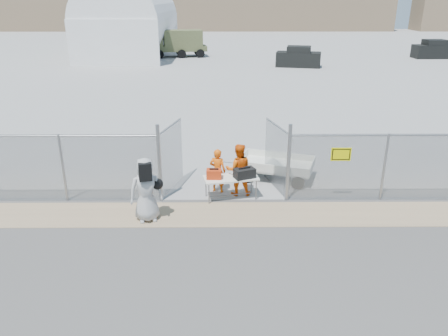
{
  "coord_description": "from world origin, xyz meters",
  "views": [
    {
      "loc": [
        -0.08,
        -10.63,
        6.05
      ],
      "look_at": [
        0.0,
        2.0,
        1.1
      ],
      "focal_mm": 35.0,
      "sensor_mm": 36.0,
      "label": 1
    }
  ],
  "objects_px": {
    "folding_table": "(231,188)",
    "security_worker_right": "(238,170)",
    "visitor": "(146,190)",
    "security_worker_left": "(218,171)",
    "utility_trailer": "(276,168)"
  },
  "relations": [
    {
      "from": "folding_table",
      "to": "security_worker_right",
      "type": "bearing_deg",
      "value": 39.67
    },
    {
      "from": "security_worker_right",
      "to": "security_worker_left",
      "type": "bearing_deg",
      "value": -18.14
    },
    {
      "from": "folding_table",
      "to": "visitor",
      "type": "relative_size",
      "value": 0.9
    },
    {
      "from": "security_worker_right",
      "to": "visitor",
      "type": "relative_size",
      "value": 0.91
    },
    {
      "from": "security_worker_left",
      "to": "visitor",
      "type": "distance_m",
      "value": 2.82
    },
    {
      "from": "folding_table",
      "to": "security_worker_right",
      "type": "height_order",
      "value": "security_worker_right"
    },
    {
      "from": "security_worker_right",
      "to": "utility_trailer",
      "type": "bearing_deg",
      "value": -137.66
    },
    {
      "from": "folding_table",
      "to": "security_worker_left",
      "type": "height_order",
      "value": "security_worker_left"
    },
    {
      "from": "security_worker_left",
      "to": "utility_trailer",
      "type": "relative_size",
      "value": 0.45
    },
    {
      "from": "visitor",
      "to": "security_worker_right",
      "type": "bearing_deg",
      "value": 18.89
    },
    {
      "from": "security_worker_left",
      "to": "security_worker_right",
      "type": "xyz_separation_m",
      "value": [
        0.67,
        -0.2,
        0.12
      ]
    },
    {
      "from": "security_worker_right",
      "to": "folding_table",
      "type": "bearing_deg",
      "value": 49.4
    },
    {
      "from": "security_worker_left",
      "to": "visitor",
      "type": "xyz_separation_m",
      "value": [
        -2.02,
        -1.96,
        0.2
      ]
    },
    {
      "from": "folding_table",
      "to": "visitor",
      "type": "height_order",
      "value": "visitor"
    },
    {
      "from": "security_worker_left",
      "to": "folding_table",
      "type": "bearing_deg",
      "value": 146.81
    }
  ]
}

